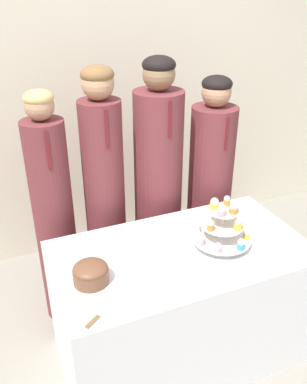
% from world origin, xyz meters
% --- Properties ---
extents(wall_back, '(9.00, 0.06, 2.70)m').
position_xyz_m(wall_back, '(0.00, 1.80, 1.35)').
color(wall_back, beige).
rests_on(wall_back, ground_plane).
extents(table, '(1.38, 0.75, 0.77)m').
position_xyz_m(table, '(0.00, 0.38, 0.38)').
color(table, white).
rests_on(table, ground_plane).
extents(round_cake, '(0.23, 0.23, 0.12)m').
position_xyz_m(round_cake, '(-0.52, 0.30, 0.82)').
color(round_cake, white).
rests_on(round_cake, table).
extents(cake_knife, '(0.23, 0.17, 0.01)m').
position_xyz_m(cake_knife, '(-0.54, 0.09, 0.77)').
color(cake_knife, silver).
rests_on(cake_knife, table).
extents(cupcake_stand, '(0.32, 0.32, 0.28)m').
position_xyz_m(cupcake_stand, '(0.22, 0.34, 0.89)').
color(cupcake_stand, silver).
rests_on(cupcake_stand, table).
extents(student_0, '(0.25, 0.25, 1.54)m').
position_xyz_m(student_0, '(-0.57, 1.01, 0.74)').
color(student_0, brown).
rests_on(student_0, ground_plane).
extents(student_1, '(0.26, 0.26, 1.65)m').
position_xyz_m(student_1, '(-0.24, 1.01, 0.81)').
color(student_1, brown).
rests_on(student_1, ground_plane).
extents(student_2, '(0.32, 0.32, 1.67)m').
position_xyz_m(student_2, '(0.13, 1.01, 0.80)').
color(student_2, brown).
rests_on(student_2, ground_plane).
extents(student_3, '(0.31, 0.31, 1.53)m').
position_xyz_m(student_3, '(0.54, 1.01, 0.73)').
color(student_3, brown).
rests_on(student_3, ground_plane).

